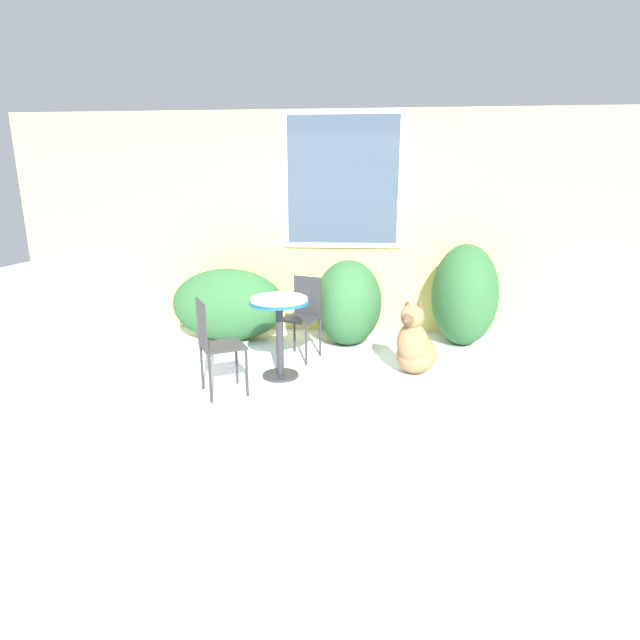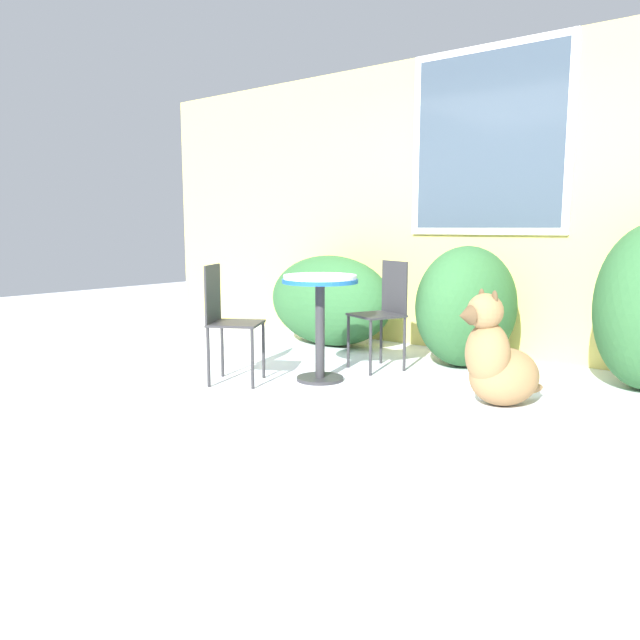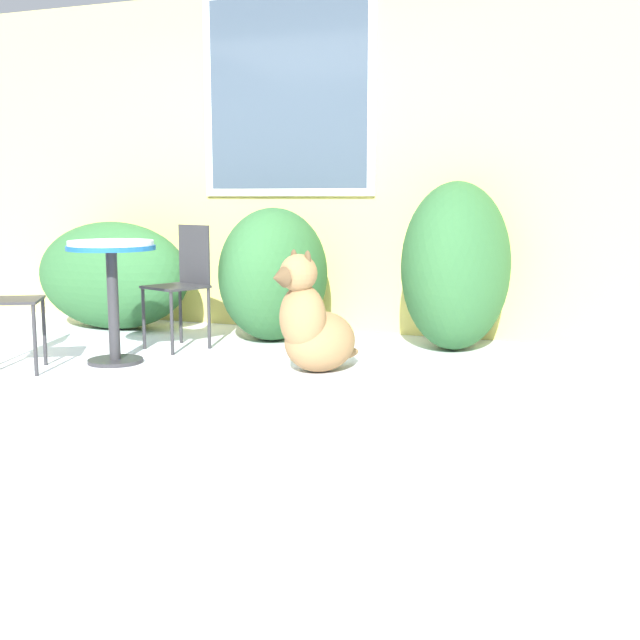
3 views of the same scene
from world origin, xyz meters
The scene contains 8 objects.
ground_plane centered at (0.00, 0.00, 0.00)m, with size 16.00×16.00×0.00m, color white.
house_wall centered at (0.01, 2.20, 1.39)m, with size 8.00×0.10×2.70m.
shrub_left centered at (-1.20, 1.64, 0.44)m, with size 1.36×0.73×0.88m.
shrub_middle centered at (0.25, 1.62, 0.50)m, with size 0.78×0.99×1.00m.
shrub_right centered at (1.60, 1.73, 0.59)m, with size 0.75×1.03×1.19m.
patio_table centered at (-0.38, 0.47, 0.62)m, with size 0.56×0.56×0.80m.
patio_chair_near_table centered at (-0.23, 1.10, 0.49)m, with size 0.47×0.47×0.88m.
dog centered at (0.94, 0.64, 0.28)m, with size 0.57×0.67×0.76m.
Camera 3 is at (2.67, -3.88, 1.07)m, focal length 45.00 mm.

